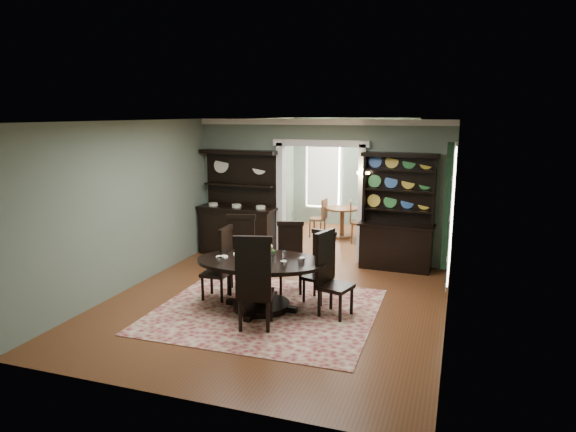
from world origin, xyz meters
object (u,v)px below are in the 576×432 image
Objects in this scene: parlor_table at (342,218)px; sideboard at (238,218)px; dining_table at (261,275)px; welsh_dresser at (397,227)px.

sideboard is at bearing -130.27° from parlor_table.
dining_table is at bearing -91.80° from parlor_table.
sideboard is 0.99× the size of welsh_dresser.
welsh_dresser reaches higher than sideboard.
parlor_table is (1.87, 2.21, -0.30)m from sideboard.
sideboard is (-1.71, 2.95, 0.24)m from dining_table.
welsh_dresser reaches higher than parlor_table.
parlor_table is (-1.62, 2.19, -0.34)m from welsh_dresser.
dining_table is 3.42m from sideboard.
welsh_dresser is at bearing 2.54° from sideboard.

